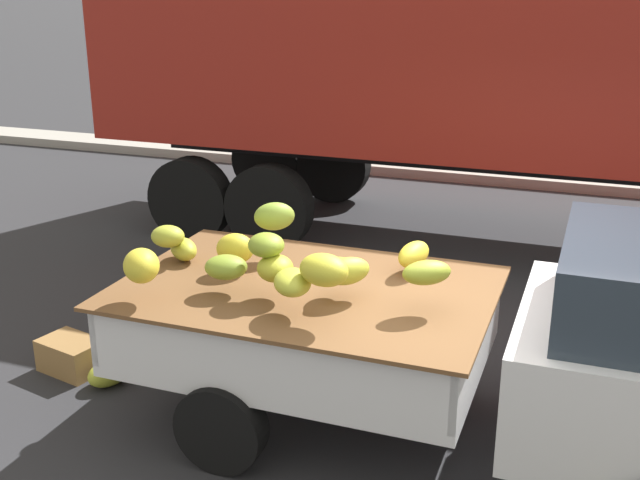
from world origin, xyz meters
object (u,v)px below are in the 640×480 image
object	(u,v)px
semi_trailer	(596,40)
produce_crate	(72,355)
fallen_banana_bunch_near_tailgate	(109,373)
pickup_truck	(569,351)

from	to	relation	value
semi_trailer	produce_crate	world-z (taller)	semi_trailer
fallen_banana_bunch_near_tailgate	produce_crate	bearing A→B (deg)	167.63
semi_trailer	produce_crate	distance (m)	6.51
pickup_truck	semi_trailer	size ratio (longest dim) A/B	0.40
semi_trailer	fallen_banana_bunch_near_tailgate	size ratio (longest dim) A/B	30.94
pickup_truck	produce_crate	size ratio (longest dim) A/B	9.18
fallen_banana_bunch_near_tailgate	pickup_truck	bearing A→B (deg)	1.44
pickup_truck	semi_trailer	world-z (taller)	semi_trailer
semi_trailer	pickup_truck	bearing A→B (deg)	-88.25
pickup_truck	produce_crate	xyz separation A→B (m)	(-4.02, 0.01, -0.74)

